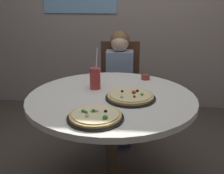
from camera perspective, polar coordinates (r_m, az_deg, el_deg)
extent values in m
cylinder|color=silver|center=(2.02, -0.13, -2.34)|extent=(1.18, 1.18, 0.04)
cylinder|color=#4C3826|center=(2.18, -0.13, -11.30)|extent=(0.09, 0.09, 0.69)
cube|color=brown|center=(2.93, 1.50, -1.60)|extent=(0.42, 0.42, 0.04)
cube|color=brown|center=(3.02, 1.63, 4.23)|extent=(0.40, 0.06, 0.52)
cylinder|color=brown|center=(2.88, -2.05, -6.94)|extent=(0.04, 0.04, 0.41)
cylinder|color=brown|center=(2.87, 4.79, -7.07)|extent=(0.04, 0.04, 0.41)
cylinder|color=brown|center=(3.18, -1.53, -4.24)|extent=(0.04, 0.04, 0.41)
cylinder|color=brown|center=(3.18, 4.62, -4.36)|extent=(0.04, 0.04, 0.41)
cube|color=#3F4766|center=(2.87, 1.36, -6.57)|extent=(0.25, 0.33, 0.45)
cube|color=#8C9EB7|center=(2.84, 1.51, 2.79)|extent=(0.27, 0.17, 0.44)
sphere|color=beige|center=(2.77, 1.56, 8.76)|extent=(0.17, 0.17, 0.17)
sphere|color=brown|center=(2.78, 1.58, 9.24)|extent=(0.18, 0.18, 0.18)
cylinder|color=black|center=(1.97, 3.68, -2.17)|extent=(0.34, 0.34, 0.01)
cylinder|color=#D8B266|center=(1.96, 3.69, -1.79)|extent=(0.32, 0.32, 0.02)
cylinder|color=beige|center=(1.96, 3.70, -1.48)|extent=(0.28, 0.28, 0.01)
sphere|color=#B2231E|center=(1.97, 4.33, -1.10)|extent=(0.03, 0.03, 0.03)
sphere|color=black|center=(2.00, 5.02, -0.79)|extent=(0.02, 0.02, 0.02)
sphere|color=beige|center=(1.89, 1.98, -2.01)|extent=(0.02, 0.02, 0.02)
sphere|color=black|center=(2.00, 2.04, -0.82)|extent=(0.02, 0.02, 0.02)
sphere|color=#B2231E|center=(1.90, 4.46, -1.92)|extent=(0.02, 0.02, 0.02)
sphere|color=#387F33|center=(1.94, 5.98, -1.49)|extent=(0.02, 0.02, 0.02)
cylinder|color=black|center=(1.67, -3.31, -6.13)|extent=(0.33, 0.33, 0.01)
cylinder|color=#D8B266|center=(1.67, -3.32, -5.70)|extent=(0.31, 0.31, 0.02)
cylinder|color=beige|center=(1.66, -3.33, -5.35)|extent=(0.27, 0.27, 0.01)
sphere|color=beige|center=(1.68, -4.07, -4.81)|extent=(0.02, 0.02, 0.02)
sphere|color=#387F33|center=(1.59, -1.37, -6.11)|extent=(0.03, 0.03, 0.03)
sphere|color=#387F33|center=(1.68, -3.70, -4.77)|extent=(0.02, 0.02, 0.02)
sphere|color=black|center=(1.68, -1.20, -4.85)|extent=(0.02, 0.02, 0.02)
sphere|color=beige|center=(1.62, -5.01, -5.77)|extent=(0.02, 0.02, 0.02)
sphere|color=#387F33|center=(1.69, -5.76, -4.79)|extent=(0.02, 0.02, 0.02)
sphere|color=#387F33|center=(1.67, -5.18, -5.03)|extent=(0.02, 0.02, 0.02)
sphere|color=beige|center=(1.68, -3.02, -4.78)|extent=(0.02, 0.02, 0.02)
cylinder|color=#B73333|center=(2.14, -3.37, 1.73)|extent=(0.08, 0.08, 0.16)
cylinder|color=white|center=(2.11, -3.11, 4.78)|extent=(0.02, 0.05, 0.22)
cylinder|color=brown|center=(2.39, 6.65, 1.99)|extent=(0.07, 0.07, 0.04)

